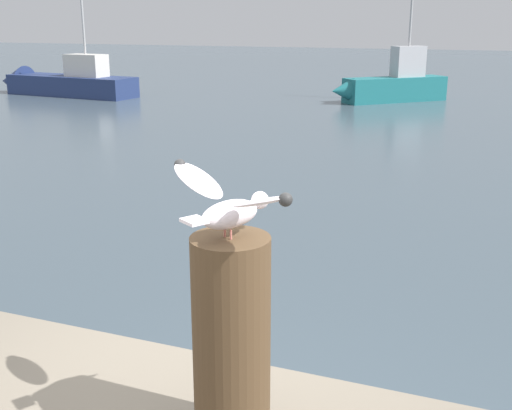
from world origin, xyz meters
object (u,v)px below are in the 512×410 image
(mooring_post, at_px, (231,342))
(seagull, at_px, (231,204))
(boat_teal, at_px, (390,85))
(boat_navy, at_px, (59,82))

(mooring_post, distance_m, seagull, 0.53)
(mooring_post, relative_size, boat_teal, 0.16)
(seagull, height_order, boat_navy, boat_navy)
(boat_navy, relative_size, boat_teal, 1.26)
(mooring_post, xyz_separation_m, boat_navy, (-14.73, 17.85, -1.14))
(boat_navy, bearing_deg, seagull, -50.46)
(boat_teal, bearing_deg, mooring_post, -82.06)
(mooring_post, distance_m, boat_teal, 20.47)
(seagull, distance_m, boat_teal, 20.50)
(boat_navy, bearing_deg, boat_teal, 11.39)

